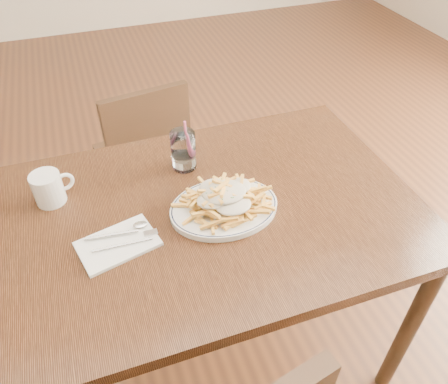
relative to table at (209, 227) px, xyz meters
name	(u,v)px	position (x,y,z in m)	size (l,w,h in m)	color
floor	(213,344)	(0.00, 0.00, -0.67)	(7.00, 7.00, 0.00)	black
table	(209,227)	(0.00, 0.00, 0.00)	(1.20, 0.80, 0.75)	black
chair_far	(145,152)	(-0.07, 0.75, -0.22)	(0.42, 0.42, 0.79)	black
fries_plate	(224,208)	(0.04, -0.02, 0.09)	(0.34, 0.30, 0.02)	white
loaded_fries	(224,195)	(0.04, -0.02, 0.14)	(0.25, 0.20, 0.07)	#EAB047
napkin	(118,244)	(-0.27, -0.06, 0.08)	(0.20, 0.13, 0.01)	white
cutlery	(117,240)	(-0.27, -0.05, 0.09)	(0.20, 0.07, 0.01)	silver
water_glass	(184,152)	(-0.01, 0.21, 0.13)	(0.08, 0.08, 0.17)	white
coffee_mug	(49,188)	(-0.42, 0.18, 0.13)	(0.12, 0.08, 0.09)	white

